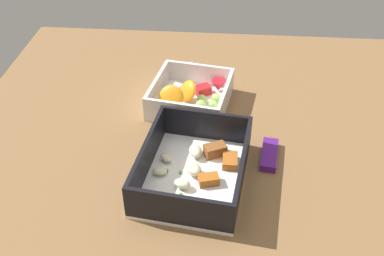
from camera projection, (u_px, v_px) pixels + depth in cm
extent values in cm
cube|color=brown|center=(197.00, 148.00, 74.39)|extent=(80.00, 80.00, 2.00)
cube|color=white|center=(194.00, 177.00, 67.09)|extent=(20.69, 16.94, 0.60)
cube|color=black|center=(206.00, 125.00, 72.44)|extent=(2.50, 14.55, 5.07)
cube|color=black|center=(179.00, 210.00, 58.26)|extent=(2.50, 14.55, 5.07)
cube|color=black|center=(242.00, 170.00, 64.18)|extent=(17.68, 2.91, 5.07)
cube|color=black|center=(147.00, 156.00, 66.52)|extent=(17.68, 2.91, 5.07)
ellipsoid|color=beige|center=(166.00, 158.00, 68.97)|extent=(2.37, 2.44, 1.00)
ellipsoid|color=beige|center=(182.00, 184.00, 64.40)|extent=(2.37, 2.82, 1.20)
ellipsoid|color=beige|center=(196.00, 151.00, 69.76)|extent=(3.23, 2.65, 1.40)
ellipsoid|color=beige|center=(193.00, 169.00, 66.53)|extent=(3.63, 3.48, 1.49)
ellipsoid|color=beige|center=(160.00, 171.00, 66.58)|extent=(1.68, 2.25, 1.06)
ellipsoid|color=beige|center=(187.00, 205.00, 60.99)|extent=(3.46, 3.46, 1.44)
ellipsoid|color=beige|center=(152.00, 201.00, 61.57)|extent=(2.75, 3.23, 1.37)
cube|color=brown|center=(215.00, 150.00, 70.07)|extent=(3.20, 3.83, 1.80)
cube|color=#AD5B1E|center=(209.00, 180.00, 65.28)|extent=(2.52, 3.28, 1.32)
cube|color=#AD5B1E|center=(230.00, 161.00, 68.58)|extent=(3.31, 2.27, 1.20)
cube|color=#387A33|center=(163.00, 201.00, 62.72)|extent=(0.60, 0.40, 0.20)
cube|color=#387A33|center=(181.00, 173.00, 67.26)|extent=(0.60, 0.40, 0.20)
cube|color=#387A33|center=(167.00, 171.00, 67.54)|extent=(0.60, 0.40, 0.20)
cube|color=#387A33|center=(180.00, 195.00, 63.72)|extent=(0.60, 0.40, 0.20)
cube|color=white|center=(191.00, 103.00, 82.28)|extent=(15.74, 15.24, 0.60)
cube|color=white|center=(199.00, 74.00, 85.91)|extent=(2.78, 13.04, 3.96)
cube|color=white|center=(181.00, 113.00, 75.85)|extent=(2.78, 13.04, 3.96)
cube|color=white|center=(225.00, 97.00, 79.65)|extent=(12.47, 2.68, 3.96)
cube|color=white|center=(157.00, 88.00, 82.10)|extent=(12.47, 2.68, 3.96)
ellipsoid|color=orange|center=(171.00, 98.00, 78.83)|extent=(4.73, 5.27, 4.48)
ellipsoid|color=orange|center=(188.00, 91.00, 80.83)|extent=(5.12, 4.89, 4.16)
cube|color=#F4EACC|center=(174.00, 90.00, 83.41)|extent=(3.57, 3.19, 1.76)
cube|color=red|center=(201.00, 90.00, 83.63)|extent=(3.15, 3.38, 1.63)
sphere|color=#9ECC60|center=(204.00, 105.00, 79.46)|extent=(1.92, 1.92, 1.92)
sphere|color=#9ECC60|center=(216.00, 98.00, 81.30)|extent=(1.79, 1.79, 1.79)
sphere|color=#9ECC60|center=(204.00, 99.00, 81.08)|extent=(1.74, 1.74, 1.74)
sphere|color=#9ECC60|center=(213.00, 105.00, 79.87)|extent=(1.63, 1.63, 1.63)
cone|color=red|center=(218.00, 86.00, 84.20)|extent=(2.80, 2.80, 2.24)
sphere|color=navy|center=(211.00, 111.00, 78.81)|extent=(1.02, 1.02, 1.02)
sphere|color=navy|center=(202.00, 114.00, 77.99)|extent=(1.16, 1.16, 1.16)
sphere|color=navy|center=(213.00, 122.00, 76.43)|extent=(0.97, 0.97, 0.97)
cube|color=#51197A|center=(269.00, 155.00, 70.58)|extent=(7.24, 3.24, 1.20)
cylinder|color=white|center=(188.00, 71.00, 89.94)|extent=(3.75, 3.75, 1.87)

